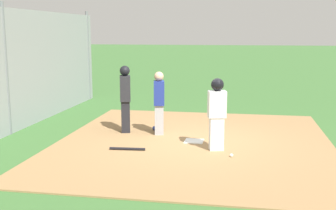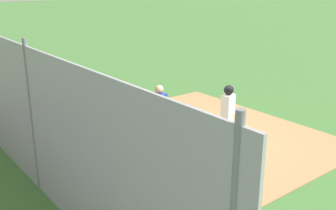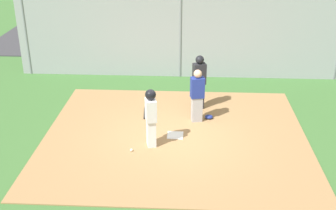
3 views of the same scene
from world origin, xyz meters
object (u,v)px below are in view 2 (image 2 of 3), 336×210
at_px(umpire, 132,114).
at_px(baseball, 247,139).
at_px(runner, 228,109).
at_px(catcher, 159,111).
at_px(home_plate, 198,136).
at_px(catcher_mask, 148,134).
at_px(baseball_bat, 184,159).

distance_m(umpire, baseball, 3.40).
height_order(umpire, runner, umpire).
distance_m(catcher, baseball, 2.65).
distance_m(home_plate, catcher, 1.39).
bearing_deg(catcher, runner, -50.32).
xyz_separation_m(catcher_mask, baseball, (2.06, 2.03, -0.02)).
bearing_deg(home_plate, runner, 42.65).
bearing_deg(catcher, home_plate, -43.63).
relative_size(home_plate, catcher, 0.28).
distance_m(runner, baseball_bat, 2.15).
distance_m(baseball_bat, catcher_mask, 1.96).
distance_m(catcher_mask, baseball, 2.89).
height_order(home_plate, baseball, baseball).
bearing_deg(catcher, umpire, 163.93).
bearing_deg(baseball_bat, catcher_mask, 78.53).
xyz_separation_m(baseball_bat, catcher_mask, (-1.95, 0.24, 0.03)).
xyz_separation_m(umpire, baseball_bat, (1.64, 0.50, -0.88)).
height_order(catcher, baseball, catcher).
relative_size(baseball_bat, catcher_mask, 3.31).
bearing_deg(home_plate, umpire, -109.32).
bearing_deg(umpire, runner, -44.59).
xyz_separation_m(baseball_bat, baseball, (0.11, 2.28, 0.01)).
distance_m(baseball_bat, baseball, 2.28).
xyz_separation_m(home_plate, runner, (0.61, 0.56, 0.89)).
relative_size(catcher_mask, baseball, 3.24).
distance_m(home_plate, umpire, 2.17).
height_order(home_plate, catcher, catcher).
bearing_deg(umpire, catcher, -21.02).
height_order(catcher, umpire, umpire).
bearing_deg(catcher_mask, baseball, 44.64).
bearing_deg(umpire, baseball, -49.31).
bearing_deg(catcher, catcher_mask, 100.52).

